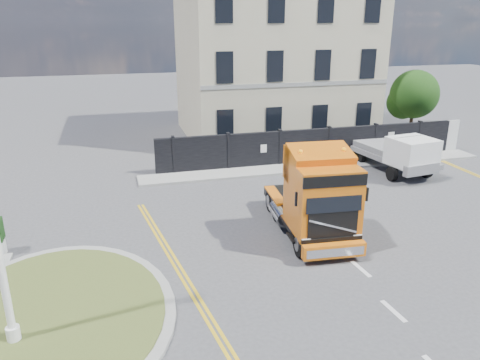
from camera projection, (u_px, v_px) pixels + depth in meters
name	position (u px, v px, depth m)	size (l,w,h in m)	color
ground	(260.00, 242.00, 17.53)	(120.00, 120.00, 0.00)	#424244
traffic_island	(53.00, 316.00, 13.04)	(6.80, 6.80, 0.17)	gray
hoarding_fence	(321.00, 145.00, 27.04)	(18.80, 0.25, 2.00)	black
georgian_building	(272.00, 52.00, 32.20)	(12.30, 10.30, 12.80)	beige
tree	(412.00, 96.00, 31.14)	(3.20, 3.20, 4.80)	#382619
pavement_far	(318.00, 166.00, 26.39)	(20.00, 1.60, 0.12)	gray
truck	(316.00, 199.00, 17.33)	(2.67, 6.07, 3.54)	black
flatbed_pickup	(404.00, 154.00, 24.64)	(2.76, 5.46, 2.17)	slate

